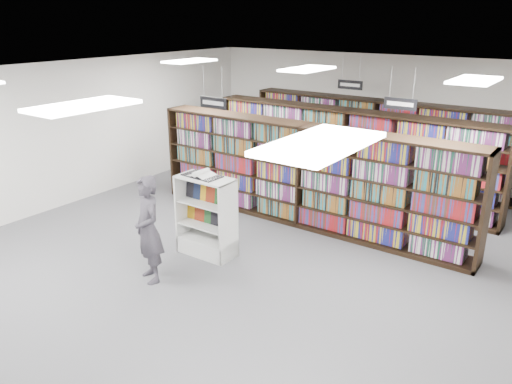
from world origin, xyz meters
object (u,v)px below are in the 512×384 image
Objects in this scene: endcap_display at (208,228)px; open_book at (202,174)px; shopper at (148,230)px; bookshelf_row_near at (304,175)px.

endcap_display is 2.08× the size of open_book.
shopper is at bearing -88.46° from open_book.
bookshelf_row_near is 2.37m from open_book.
bookshelf_row_near is 3.58m from shopper.
bookshelf_row_near is at bearing 71.44° from endcap_display.
shopper is (-0.83, -3.48, -0.16)m from bookshelf_row_near.
endcap_display is at bearing 108.04° from shopper.
bookshelf_row_near is 4.80× the size of endcap_display.
bookshelf_row_near is 9.97× the size of open_book.
open_book reaches higher than endcap_display.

